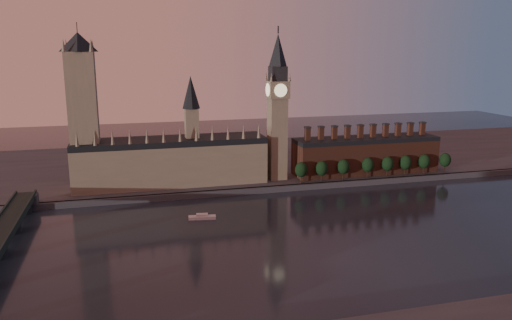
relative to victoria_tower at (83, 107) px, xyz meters
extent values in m
plane|color=black|center=(120.00, -115.00, -59.09)|extent=(900.00, 900.00, 0.00)
cube|color=#444448|center=(120.00, -25.00, -57.09)|extent=(900.00, 4.00, 4.00)
cube|color=#444448|center=(120.00, 65.00, -57.09)|extent=(900.00, 180.00, 4.00)
cube|color=gray|center=(55.00, 0.00, -41.09)|extent=(130.00, 30.00, 28.00)
cube|color=black|center=(55.00, 0.00, -25.09)|extent=(130.00, 30.00, 4.00)
cube|color=gray|center=(70.00, 0.00, -15.09)|extent=(9.00, 9.00, 24.00)
cone|color=black|center=(70.00, 0.00, 7.91)|extent=(12.00, 12.00, 22.00)
cone|color=gray|center=(-4.00, -14.00, -18.09)|extent=(2.60, 2.60, 10.00)
cone|color=gray|center=(6.73, -14.00, -18.09)|extent=(2.60, 2.60, 10.00)
cone|color=gray|center=(17.45, -14.00, -18.09)|extent=(2.60, 2.60, 10.00)
cone|color=gray|center=(28.18, -14.00, -18.09)|extent=(2.60, 2.60, 10.00)
cone|color=gray|center=(38.91, -14.00, -18.09)|extent=(2.60, 2.60, 10.00)
cone|color=gray|center=(49.64, -14.00, -18.09)|extent=(2.60, 2.60, 10.00)
cone|color=gray|center=(60.36, -14.00, -18.09)|extent=(2.60, 2.60, 10.00)
cone|color=gray|center=(71.09, -14.00, -18.09)|extent=(2.60, 2.60, 10.00)
cone|color=gray|center=(81.82, -14.00, -18.09)|extent=(2.60, 2.60, 10.00)
cone|color=gray|center=(92.55, -14.00, -18.09)|extent=(2.60, 2.60, 10.00)
cone|color=gray|center=(103.27, -14.00, -18.09)|extent=(2.60, 2.60, 10.00)
cone|color=gray|center=(114.00, -14.00, -18.09)|extent=(2.60, 2.60, 10.00)
cube|color=gray|center=(0.00, 0.00, -10.09)|extent=(18.00, 18.00, 90.00)
cone|color=black|center=(0.00, 0.00, 40.91)|extent=(24.00, 24.00, 12.00)
cylinder|color=#232326|center=(0.00, 0.00, 46.91)|extent=(0.50, 0.50, 12.00)
cone|color=gray|center=(-8.00, -8.00, 38.91)|extent=(3.00, 3.00, 8.00)
cone|color=gray|center=(8.00, -8.00, 38.91)|extent=(3.00, 3.00, 8.00)
cone|color=gray|center=(-8.00, 8.00, 38.91)|extent=(3.00, 3.00, 8.00)
cone|color=gray|center=(8.00, 8.00, 38.91)|extent=(3.00, 3.00, 8.00)
cube|color=gray|center=(130.00, -5.00, -26.09)|extent=(12.00, 12.00, 58.00)
cube|color=gray|center=(130.00, -5.00, 8.91)|extent=(14.00, 14.00, 12.00)
cube|color=#232326|center=(130.00, -5.00, 19.91)|extent=(11.00, 11.00, 10.00)
cone|color=black|center=(130.00, -5.00, 35.91)|extent=(13.00, 13.00, 22.00)
cylinder|color=#232326|center=(130.00, -5.00, 49.41)|extent=(1.00, 1.00, 5.00)
cylinder|color=beige|center=(130.00, -12.20, 8.91)|extent=(9.00, 0.50, 9.00)
cylinder|color=beige|center=(130.00, 2.20, 8.91)|extent=(9.00, 0.50, 9.00)
cylinder|color=beige|center=(122.80, -5.00, 8.91)|extent=(0.50, 9.00, 9.00)
cylinder|color=beige|center=(137.20, -5.00, 8.91)|extent=(0.50, 9.00, 9.00)
cone|color=gray|center=(123.50, -11.50, 17.91)|extent=(2.00, 2.00, 6.00)
cone|color=gray|center=(136.50, -11.50, 17.91)|extent=(2.00, 2.00, 6.00)
cone|color=gray|center=(123.50, 1.50, 17.91)|extent=(2.00, 2.00, 6.00)
cone|color=gray|center=(136.50, 1.50, 17.91)|extent=(2.00, 2.00, 6.00)
cube|color=brown|center=(200.00, -5.00, -43.09)|extent=(110.00, 25.00, 24.00)
cube|color=black|center=(200.00, -5.00, -29.59)|extent=(110.00, 25.00, 3.00)
cube|color=brown|center=(153.00, -5.00, -23.59)|extent=(3.50, 3.50, 9.00)
cube|color=#232326|center=(153.00, -5.00, -18.59)|extent=(4.20, 4.20, 1.00)
cube|color=brown|center=(163.44, -5.00, -23.59)|extent=(3.50, 3.50, 9.00)
cube|color=#232326|center=(163.44, -5.00, -18.59)|extent=(4.20, 4.20, 1.00)
cube|color=brown|center=(173.89, -5.00, -23.59)|extent=(3.50, 3.50, 9.00)
cube|color=#232326|center=(173.89, -5.00, -18.59)|extent=(4.20, 4.20, 1.00)
cube|color=brown|center=(184.33, -5.00, -23.59)|extent=(3.50, 3.50, 9.00)
cube|color=#232326|center=(184.33, -5.00, -18.59)|extent=(4.20, 4.20, 1.00)
cube|color=brown|center=(194.78, -5.00, -23.59)|extent=(3.50, 3.50, 9.00)
cube|color=#232326|center=(194.78, -5.00, -18.59)|extent=(4.20, 4.20, 1.00)
cube|color=brown|center=(205.22, -5.00, -23.59)|extent=(3.50, 3.50, 9.00)
cube|color=#232326|center=(205.22, -5.00, -18.59)|extent=(4.20, 4.20, 1.00)
cube|color=brown|center=(215.67, -5.00, -23.59)|extent=(3.50, 3.50, 9.00)
cube|color=#232326|center=(215.67, -5.00, -18.59)|extent=(4.20, 4.20, 1.00)
cube|color=brown|center=(226.11, -5.00, -23.59)|extent=(3.50, 3.50, 9.00)
cube|color=#232326|center=(226.11, -5.00, -18.59)|extent=(4.20, 4.20, 1.00)
cube|color=brown|center=(236.56, -5.00, -23.59)|extent=(3.50, 3.50, 9.00)
cube|color=#232326|center=(236.56, -5.00, -18.59)|extent=(4.20, 4.20, 1.00)
cube|color=brown|center=(247.00, -5.00, -23.59)|extent=(3.50, 3.50, 9.00)
cube|color=#232326|center=(247.00, -5.00, -18.59)|extent=(4.20, 4.20, 1.00)
cylinder|color=black|center=(142.69, -21.06, -52.09)|extent=(0.80, 0.80, 6.00)
ellipsoid|color=black|center=(142.69, -21.06, -45.59)|extent=(8.60, 8.60, 10.75)
cylinder|color=black|center=(158.09, -21.08, -52.09)|extent=(0.80, 0.80, 6.00)
ellipsoid|color=black|center=(158.09, -21.08, -45.59)|extent=(8.60, 8.60, 10.75)
cylinder|color=black|center=(174.99, -20.34, -52.09)|extent=(0.80, 0.80, 6.00)
ellipsoid|color=black|center=(174.99, -20.34, -45.59)|extent=(8.60, 8.60, 10.75)
cylinder|color=black|center=(194.60, -19.66, -52.09)|extent=(0.80, 0.80, 6.00)
ellipsoid|color=black|center=(194.60, -19.66, -45.59)|extent=(8.60, 8.60, 10.75)
cylinder|color=black|center=(210.27, -20.16, -52.09)|extent=(0.80, 0.80, 6.00)
ellipsoid|color=black|center=(210.27, -20.16, -45.59)|extent=(8.60, 8.60, 10.75)
cylinder|color=black|center=(225.24, -19.82, -52.09)|extent=(0.80, 0.80, 6.00)
ellipsoid|color=black|center=(225.24, -19.82, -45.59)|extent=(8.60, 8.60, 10.75)
cylinder|color=black|center=(240.75, -20.06, -52.09)|extent=(0.80, 0.80, 6.00)
ellipsoid|color=black|center=(240.75, -20.06, -45.59)|extent=(8.60, 8.60, 10.75)
cylinder|color=black|center=(258.98, -19.71, -52.09)|extent=(0.80, 0.80, 6.00)
ellipsoid|color=black|center=(258.98, -19.71, -45.59)|extent=(8.60, 8.60, 10.75)
cube|color=#444448|center=(-35.00, -25.00, -52.09)|extent=(14.00, 8.00, 6.00)
cylinder|color=#232326|center=(-35.00, -64.00, -55.21)|extent=(8.00, 8.00, 7.75)
cylinder|color=#232326|center=(-35.00, -30.00, -55.21)|extent=(8.00, 8.00, 7.75)
cube|color=silver|center=(65.58, -67.69, -58.19)|extent=(16.11, 6.73, 1.79)
cube|color=silver|center=(65.58, -67.69, -56.63)|extent=(7.12, 4.30, 1.34)
camera|label=1|loc=(25.33, -339.17, 36.35)|focal=35.00mm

